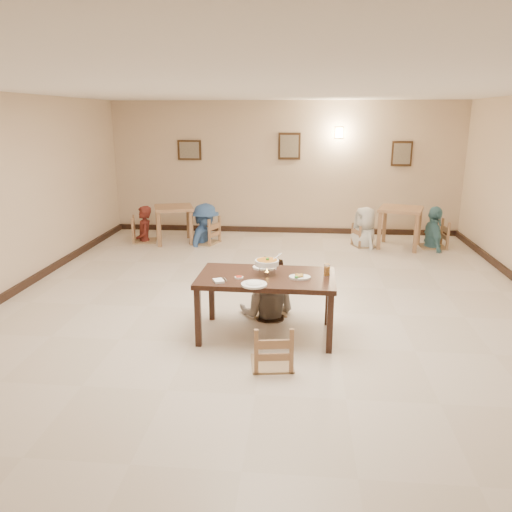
# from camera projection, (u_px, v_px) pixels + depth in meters

# --- Properties ---
(floor) EXTENTS (10.00, 10.00, 0.00)m
(floor) POSITION_uv_depth(u_px,v_px,m) (270.00, 311.00, 7.05)
(floor) COLOR beige
(floor) RESTS_ON ground
(ceiling) EXTENTS (10.00, 10.00, 0.00)m
(ceiling) POSITION_uv_depth(u_px,v_px,m) (272.00, 87.00, 6.24)
(ceiling) COLOR white
(ceiling) RESTS_ON wall_back
(wall_back) EXTENTS (10.00, 0.00, 10.00)m
(wall_back) POSITION_uv_depth(u_px,v_px,m) (285.00, 168.00, 11.44)
(wall_back) COLOR beige
(wall_back) RESTS_ON floor
(wall_front) EXTENTS (10.00, 0.00, 10.00)m
(wall_front) POSITION_uv_depth(u_px,v_px,m) (185.00, 438.00, 1.85)
(wall_front) COLOR beige
(wall_front) RESTS_ON floor
(baseboard_back) EXTENTS (8.00, 0.06, 0.12)m
(baseboard_back) POSITION_uv_depth(u_px,v_px,m) (284.00, 230.00, 11.80)
(baseboard_back) COLOR black
(baseboard_back) RESTS_ON floor
(baseboard_left) EXTENTS (0.06, 10.00, 0.12)m
(baseboard_left) POSITION_uv_depth(u_px,v_px,m) (3.00, 298.00, 7.39)
(baseboard_left) COLOR black
(baseboard_left) RESTS_ON floor
(picture_a) EXTENTS (0.55, 0.04, 0.45)m
(picture_a) POSITION_uv_depth(u_px,v_px,m) (189.00, 150.00, 11.48)
(picture_a) COLOR #321F11
(picture_a) RESTS_ON wall_back
(picture_b) EXTENTS (0.50, 0.04, 0.60)m
(picture_b) POSITION_uv_depth(u_px,v_px,m) (289.00, 146.00, 11.25)
(picture_b) COLOR #321F11
(picture_b) RESTS_ON wall_back
(picture_c) EXTENTS (0.45, 0.04, 0.55)m
(picture_c) POSITION_uv_depth(u_px,v_px,m) (402.00, 154.00, 11.07)
(picture_c) COLOR #321F11
(picture_c) RESTS_ON wall_back
(wall_sconce) EXTENTS (0.16, 0.05, 0.22)m
(wall_sconce) POSITION_uv_depth(u_px,v_px,m) (339.00, 133.00, 11.08)
(wall_sconce) COLOR #FFD88C
(wall_sconce) RESTS_ON wall_back
(main_table) EXTENTS (1.68, 0.97, 0.78)m
(main_table) POSITION_uv_depth(u_px,v_px,m) (266.00, 282.00, 6.09)
(main_table) COLOR #321A11
(main_table) RESTS_ON floor
(chair_far) EXTENTS (0.45, 0.45, 0.96)m
(chair_far) POSITION_uv_depth(u_px,v_px,m) (269.00, 279.00, 6.88)
(chair_far) COLOR #A4845D
(chair_far) RESTS_ON floor
(chair_near) EXTENTS (0.45, 0.45, 0.96)m
(chair_near) POSITION_uv_depth(u_px,v_px,m) (272.00, 324.00, 5.39)
(chair_near) COLOR #A4845D
(chair_near) RESTS_ON floor
(main_diner) EXTENTS (0.89, 0.73, 1.68)m
(main_diner) POSITION_uv_depth(u_px,v_px,m) (268.00, 256.00, 6.67)
(main_diner) COLOR gray
(main_diner) RESTS_ON floor
(curry_warmer) EXTENTS (0.33, 0.29, 0.26)m
(curry_warmer) POSITION_uv_depth(u_px,v_px,m) (267.00, 263.00, 6.07)
(curry_warmer) COLOR silver
(curry_warmer) RESTS_ON main_table
(rice_plate_far) EXTENTS (0.30, 0.30, 0.07)m
(rice_plate_far) POSITION_uv_depth(u_px,v_px,m) (265.00, 267.00, 6.36)
(rice_plate_far) COLOR white
(rice_plate_far) RESTS_ON main_table
(rice_plate_near) EXTENTS (0.30, 0.30, 0.07)m
(rice_plate_near) POSITION_uv_depth(u_px,v_px,m) (254.00, 284.00, 5.72)
(rice_plate_near) COLOR white
(rice_plate_near) RESTS_ON main_table
(fried_plate) EXTENTS (0.26, 0.26, 0.06)m
(fried_plate) POSITION_uv_depth(u_px,v_px,m) (300.00, 277.00, 5.97)
(fried_plate) COLOR white
(fried_plate) RESTS_ON main_table
(chili_dish) EXTENTS (0.11, 0.11, 0.02)m
(chili_dish) POSITION_uv_depth(u_px,v_px,m) (239.00, 277.00, 5.97)
(chili_dish) COLOR white
(chili_dish) RESTS_ON main_table
(napkin_cutlery) EXTENTS (0.19, 0.23, 0.03)m
(napkin_cutlery) POSITION_uv_depth(u_px,v_px,m) (219.00, 281.00, 5.84)
(napkin_cutlery) COLOR white
(napkin_cutlery) RESTS_ON main_table
(drink_glass) EXTENTS (0.08, 0.08, 0.15)m
(drink_glass) POSITION_uv_depth(u_px,v_px,m) (327.00, 270.00, 6.06)
(drink_glass) COLOR white
(drink_glass) RESTS_ON main_table
(bg_table_left) EXTENTS (1.00, 1.00, 0.79)m
(bg_table_left) POSITION_uv_depth(u_px,v_px,m) (174.00, 213.00, 10.71)
(bg_table_left) COLOR #9F724D
(bg_table_left) RESTS_ON floor
(bg_table_right) EXTENTS (1.04, 1.04, 0.84)m
(bg_table_right) POSITION_uv_depth(u_px,v_px,m) (401.00, 214.00, 10.29)
(bg_table_right) COLOR #9F724D
(bg_table_right) RESTS_ON floor
(bg_chair_ll) EXTENTS (0.50, 0.50, 1.06)m
(bg_chair_ll) POSITION_uv_depth(u_px,v_px,m) (143.00, 218.00, 10.80)
(bg_chair_ll) COLOR #A4845D
(bg_chair_ll) RESTS_ON floor
(bg_chair_lr) EXTENTS (0.51, 0.51, 1.08)m
(bg_chair_lr) POSITION_uv_depth(u_px,v_px,m) (205.00, 219.00, 10.68)
(bg_chair_lr) COLOR #A4845D
(bg_chair_lr) RESTS_ON floor
(bg_chair_rl) EXTENTS (0.42, 0.42, 0.89)m
(bg_chair_rl) POSITION_uv_depth(u_px,v_px,m) (365.00, 226.00, 10.45)
(bg_chair_rl) COLOR #A4845D
(bg_chair_rl) RESTS_ON floor
(bg_chair_rr) EXTENTS (0.51, 0.51, 1.08)m
(bg_chair_rr) POSITION_uv_depth(u_px,v_px,m) (435.00, 222.00, 10.33)
(bg_chair_rr) COLOR #A4845D
(bg_chair_rr) RESTS_ON floor
(bg_diner_a) EXTENTS (0.56, 0.67, 1.57)m
(bg_diner_a) POSITION_uv_depth(u_px,v_px,m) (143.00, 206.00, 10.73)
(bg_diner_a) COLOR maroon
(bg_diner_a) RESTS_ON floor
(bg_diner_b) EXTENTS (0.86, 1.22, 1.72)m
(bg_diner_b) POSITION_uv_depth(u_px,v_px,m) (204.00, 204.00, 10.59)
(bg_diner_b) COLOR #35588F
(bg_diner_b) RESTS_ON floor
(bg_diner_c) EXTENTS (0.80, 0.96, 1.67)m
(bg_diner_c) POSITION_uv_depth(u_px,v_px,m) (366.00, 207.00, 10.34)
(bg_diner_c) COLOR silver
(bg_diner_c) RESTS_ON floor
(bg_diner_d) EXTENTS (0.45, 1.03, 1.73)m
(bg_diner_d) POSITION_uv_depth(u_px,v_px,m) (436.00, 206.00, 10.24)
(bg_diner_d) COLOR teal
(bg_diner_d) RESTS_ON floor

